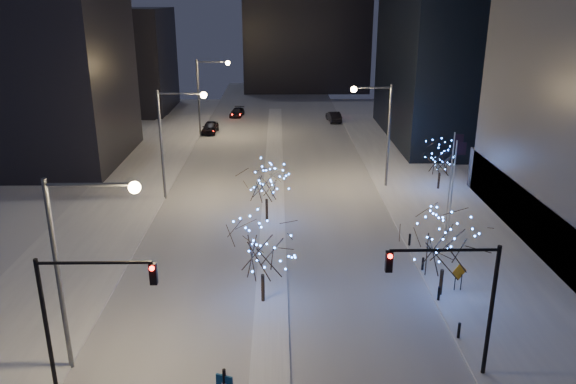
{
  "coord_description": "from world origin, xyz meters",
  "views": [
    {
      "loc": [
        0.49,
        -21.98,
        17.66
      ],
      "look_at": [
        1.13,
        14.29,
        5.0
      ],
      "focal_mm": 35.0,
      "sensor_mm": 36.0,
      "label": 1
    }
  ],
  "objects_px": {
    "holiday_tree_plaza_far": "(441,159)",
    "street_lamp_w_near": "(77,250)",
    "street_lamp_w_mid": "(172,130)",
    "street_lamp_east": "(380,122)",
    "car_far": "(237,112)",
    "traffic_signal_east": "(461,290)",
    "car_mid": "(334,117)",
    "traffic_signal_west": "(78,304)",
    "holiday_tree_median_far": "(266,183)",
    "holiday_tree_plaza_near": "(445,244)",
    "holiday_tree_median_near": "(262,251)",
    "street_lamp_w_far": "(206,87)",
    "car_near": "(210,127)",
    "construction_sign": "(459,274)"
  },
  "relations": [
    {
      "from": "street_lamp_w_mid",
      "to": "holiday_tree_plaza_far",
      "type": "height_order",
      "value": "street_lamp_w_mid"
    },
    {
      "from": "traffic_signal_west",
      "to": "holiday_tree_median_far",
      "type": "distance_m",
      "value": 22.7
    },
    {
      "from": "traffic_signal_west",
      "to": "construction_sign",
      "type": "bearing_deg",
      "value": 24.52
    },
    {
      "from": "street_lamp_w_far",
      "to": "holiday_tree_median_far",
      "type": "height_order",
      "value": "street_lamp_w_far"
    },
    {
      "from": "street_lamp_w_mid",
      "to": "street_lamp_w_far",
      "type": "distance_m",
      "value": 25.0
    },
    {
      "from": "street_lamp_w_near",
      "to": "car_mid",
      "type": "xyz_separation_m",
      "value": [
        17.69,
        58.45,
        -5.75
      ]
    },
    {
      "from": "holiday_tree_plaza_near",
      "to": "holiday_tree_plaza_far",
      "type": "distance_m",
      "value": 20.99
    },
    {
      "from": "street_lamp_w_near",
      "to": "street_lamp_w_far",
      "type": "xyz_separation_m",
      "value": [
        0.0,
        50.0,
        0.0
      ]
    },
    {
      "from": "holiday_tree_median_far",
      "to": "construction_sign",
      "type": "relative_size",
      "value": 2.67
    },
    {
      "from": "holiday_tree_plaza_near",
      "to": "street_lamp_w_far",
      "type": "bearing_deg",
      "value": 114.19
    },
    {
      "from": "street_lamp_east",
      "to": "holiday_tree_plaza_near",
      "type": "height_order",
      "value": "street_lamp_east"
    },
    {
      "from": "street_lamp_east",
      "to": "car_far",
      "type": "xyz_separation_m",
      "value": [
        -16.0,
        34.51,
        -5.81
      ]
    },
    {
      "from": "traffic_signal_west",
      "to": "street_lamp_w_near",
      "type": "bearing_deg",
      "value": 103.96
    },
    {
      "from": "traffic_signal_east",
      "to": "car_mid",
      "type": "xyz_separation_m",
      "value": [
        -0.19,
        59.45,
        -4.01
      ]
    },
    {
      "from": "traffic_signal_east",
      "to": "car_mid",
      "type": "height_order",
      "value": "traffic_signal_east"
    },
    {
      "from": "holiday_tree_median_near",
      "to": "holiday_tree_median_far",
      "type": "bearing_deg",
      "value": 90.0
    },
    {
      "from": "traffic_signal_east",
      "to": "holiday_tree_plaza_near",
      "type": "distance_m",
      "value": 7.97
    },
    {
      "from": "traffic_signal_west",
      "to": "holiday_tree_plaza_far",
      "type": "distance_m",
      "value": 37.9
    },
    {
      "from": "holiday_tree_plaza_near",
      "to": "construction_sign",
      "type": "bearing_deg",
      "value": 21.19
    },
    {
      "from": "traffic_signal_west",
      "to": "construction_sign",
      "type": "height_order",
      "value": "traffic_signal_west"
    },
    {
      "from": "car_near",
      "to": "holiday_tree_plaza_far",
      "type": "relative_size",
      "value": 0.99
    },
    {
      "from": "car_far",
      "to": "holiday_tree_median_near",
      "type": "xyz_separation_m",
      "value": [
        5.42,
        -56.4,
        2.84
      ]
    },
    {
      "from": "street_lamp_w_near",
      "to": "street_lamp_east",
      "type": "xyz_separation_m",
      "value": [
        19.02,
        28.0,
        -0.05
      ]
    },
    {
      "from": "street_lamp_w_mid",
      "to": "street_lamp_east",
      "type": "relative_size",
      "value": 1.0
    },
    {
      "from": "street_lamp_w_near",
      "to": "street_lamp_east",
      "type": "height_order",
      "value": "same"
    },
    {
      "from": "car_mid",
      "to": "car_far",
      "type": "relative_size",
      "value": 1.04
    },
    {
      "from": "street_lamp_w_mid",
      "to": "holiday_tree_plaza_near",
      "type": "relative_size",
      "value": 1.84
    },
    {
      "from": "holiday_tree_plaza_far",
      "to": "construction_sign",
      "type": "bearing_deg",
      "value": -101.89
    },
    {
      "from": "street_lamp_w_far",
      "to": "car_near",
      "type": "distance_m",
      "value": 5.86
    },
    {
      "from": "traffic_signal_east",
      "to": "holiday_tree_plaza_near",
      "type": "xyz_separation_m",
      "value": [
        1.56,
        7.72,
        -1.22
      ]
    },
    {
      "from": "street_lamp_w_far",
      "to": "traffic_signal_west",
      "type": "height_order",
      "value": "street_lamp_w_far"
    },
    {
      "from": "street_lamp_w_near",
      "to": "car_far",
      "type": "bearing_deg",
      "value": 87.23
    },
    {
      "from": "street_lamp_w_mid",
      "to": "car_far",
      "type": "xyz_separation_m",
      "value": [
        3.02,
        37.51,
        -5.86
      ]
    },
    {
      "from": "street_lamp_east",
      "to": "holiday_tree_median_near",
      "type": "xyz_separation_m",
      "value": [
        -10.58,
        -21.89,
        -2.97
      ]
    },
    {
      "from": "car_mid",
      "to": "holiday_tree_median_far",
      "type": "bearing_deg",
      "value": 70.0
    },
    {
      "from": "traffic_signal_west",
      "to": "traffic_signal_east",
      "type": "relative_size",
      "value": 1.0
    },
    {
      "from": "street_lamp_w_near",
      "to": "traffic_signal_west",
      "type": "relative_size",
      "value": 1.43
    },
    {
      "from": "street_lamp_w_near",
      "to": "car_mid",
      "type": "relative_size",
      "value": 2.19
    },
    {
      "from": "street_lamp_w_mid",
      "to": "holiday_tree_plaza_near",
      "type": "xyz_separation_m",
      "value": [
        19.44,
        -18.28,
        -2.96
      ]
    },
    {
      "from": "street_lamp_w_mid",
      "to": "street_lamp_w_far",
      "type": "height_order",
      "value": "same"
    },
    {
      "from": "street_lamp_w_near",
      "to": "holiday_tree_plaza_near",
      "type": "height_order",
      "value": "street_lamp_w_near"
    },
    {
      "from": "traffic_signal_west",
      "to": "car_far",
      "type": "xyz_separation_m",
      "value": [
        2.52,
        64.51,
        -4.12
      ]
    },
    {
      "from": "holiday_tree_plaza_far",
      "to": "street_lamp_w_near",
      "type": "bearing_deg",
      "value": -132.62
    },
    {
      "from": "street_lamp_w_mid",
      "to": "car_far",
      "type": "height_order",
      "value": "street_lamp_w_mid"
    },
    {
      "from": "street_lamp_w_far",
      "to": "holiday_tree_plaza_far",
      "type": "relative_size",
      "value": 2.13
    },
    {
      "from": "traffic_signal_east",
      "to": "car_near",
      "type": "relative_size",
      "value": 1.51
    },
    {
      "from": "traffic_signal_east",
      "to": "car_mid",
      "type": "bearing_deg",
      "value": 90.18
    },
    {
      "from": "traffic_signal_east",
      "to": "holiday_tree_plaza_near",
      "type": "bearing_deg",
      "value": 78.58
    },
    {
      "from": "street_lamp_east",
      "to": "construction_sign",
      "type": "distance_m",
      "value": 21.5
    },
    {
      "from": "traffic_signal_east",
      "to": "car_near",
      "type": "distance_m",
      "value": 55.4
    }
  ]
}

